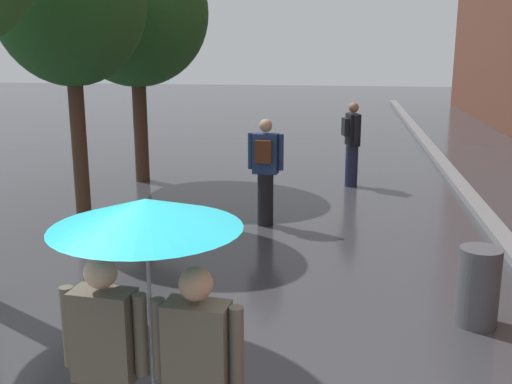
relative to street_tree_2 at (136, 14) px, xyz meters
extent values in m
cube|color=slate|center=(6.73, 0.96, -3.44)|extent=(0.30, 36.00, 0.12)
cylinder|color=#473323|center=(0.01, -3.12, -2.21)|extent=(0.25, 0.25, 2.58)
cylinder|color=#473323|center=(0.00, 0.00, -2.30)|extent=(0.30, 0.30, 2.40)
ellipsoid|color=#235623|center=(0.00, 0.00, 0.02)|extent=(2.99, 2.99, 2.99)
cube|color=#665B4C|center=(2.82, -9.10, -2.39)|extent=(0.42, 0.26, 0.61)
sphere|color=beige|center=(2.82, -9.10, -1.96)|extent=(0.21, 0.21, 0.21)
cylinder|color=#665B4C|center=(2.57, -9.08, -2.36)|extent=(0.09, 0.09, 0.55)
cylinder|color=#665B4C|center=(3.07, -9.12, -2.36)|extent=(0.09, 0.09, 0.55)
cube|color=#665B4C|center=(3.44, -9.16, -2.40)|extent=(0.42, 0.26, 0.60)
sphere|color=tan|center=(3.44, -9.16, -1.98)|extent=(0.21, 0.21, 0.21)
cylinder|color=#665B4C|center=(3.19, -9.13, -2.37)|extent=(0.09, 0.09, 0.54)
cylinder|color=#665B4C|center=(3.69, -9.18, -2.37)|extent=(0.09, 0.09, 0.54)
cylinder|color=#9E9EA3|center=(3.13, -9.11, -2.17)|extent=(0.02, 0.02, 1.06)
cone|color=#1EB2C6|center=(3.13, -9.11, -1.57)|extent=(1.17, 1.17, 0.18)
cylinder|color=#4C4C51|center=(5.75, -6.22, -3.07)|extent=(0.44, 0.44, 0.85)
cylinder|color=#1E233D|center=(4.48, 0.12, -3.07)|extent=(0.26, 0.26, 0.87)
cube|color=black|center=(4.48, 0.12, -2.31)|extent=(0.32, 0.44, 0.65)
sphere|color=#9E7051|center=(4.48, 0.12, -1.86)|extent=(0.21, 0.21, 0.21)
cylinder|color=black|center=(4.42, 0.37, -2.28)|extent=(0.09, 0.09, 0.58)
cylinder|color=black|center=(4.55, -0.12, -2.28)|extent=(0.09, 0.09, 0.58)
cube|color=black|center=(4.35, 0.09, -2.25)|extent=(0.21, 0.29, 0.36)
cylinder|color=black|center=(3.06, -2.90, -3.07)|extent=(0.26, 0.26, 0.87)
cube|color=navy|center=(3.06, -2.90, -2.31)|extent=(0.42, 0.26, 0.65)
sphere|color=tan|center=(3.06, -2.90, -1.86)|extent=(0.21, 0.21, 0.21)
cylinder|color=navy|center=(2.81, -2.88, -2.27)|extent=(0.09, 0.09, 0.59)
cylinder|color=navy|center=(3.31, -2.93, -2.27)|extent=(0.09, 0.09, 0.59)
cube|color=#592D19|center=(3.05, -3.04, -2.25)|extent=(0.27, 0.17, 0.36)
camera|label=1|loc=(4.28, -12.49, -0.57)|focal=42.81mm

